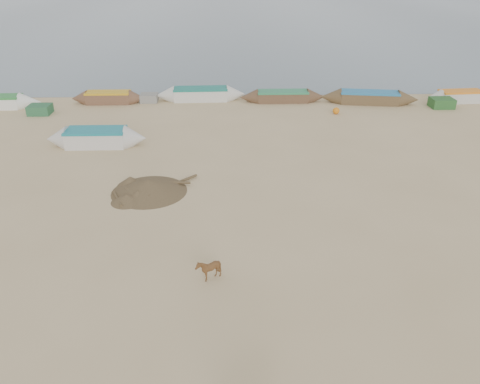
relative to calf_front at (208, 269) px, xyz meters
name	(u,v)px	position (x,y,z in m)	size (l,w,h in m)	color
ground	(244,275)	(1.15, 0.21, -0.40)	(140.00, 140.00, 0.00)	tan
sea	(226,12)	(1.15, 82.21, -0.39)	(160.00, 160.00, 0.00)	slate
calf_front	(208,269)	(0.00, 0.00, 0.00)	(0.64, 0.72, 0.79)	#56361B
near_canoe	(96,138)	(-6.39, 12.12, 0.07)	(5.38, 1.43, 0.94)	beige
debris_pile	(149,186)	(-2.77, 6.37, -0.11)	(3.33, 3.33, 0.57)	brown
waterline_canoes	(227,97)	(0.77, 20.45, 0.02)	(59.25, 3.48, 0.91)	brown
beach_clutter	(295,102)	(5.45, 19.41, -0.10)	(44.66, 4.15, 0.64)	#2A5E3A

